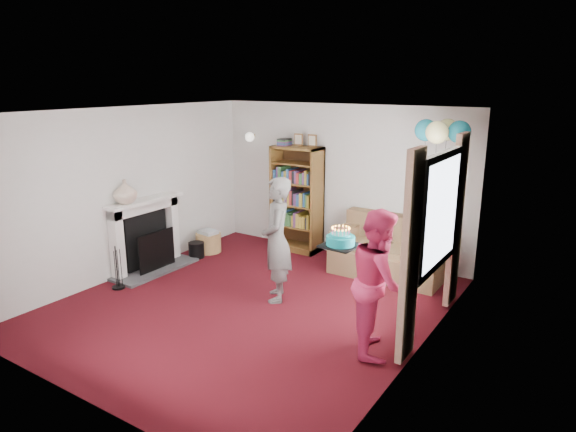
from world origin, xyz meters
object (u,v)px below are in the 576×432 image
Objects in this scene: sofa at (390,253)px; person_striped at (277,240)px; bookcase at (298,200)px; birthday_cake at (340,241)px; person_magenta at (379,282)px.

person_striped reaches higher than sofa.
bookcase reaches higher than birthday_cake.
sofa is 1.03× the size of person_magenta.
person_striped is at bearing -118.44° from sofa.
birthday_cake reaches higher than sofa.
person_striped is (0.89, -1.94, -0.05)m from bookcase.
bookcase is 3.56m from person_magenta.
bookcase is at bearing 20.40° from person_magenta.
birthday_cake is at bearing -84.16° from sofa.
sofa is (1.81, -0.23, -0.56)m from bookcase.
person_striped is 1.25m from birthday_cake.
birthday_cake is (1.14, -0.40, 0.30)m from person_striped.
person_striped is at bearing 160.46° from birthday_cake.
birthday_cake is at bearing 51.27° from person_magenta.
bookcase is 1.26× the size of person_magenta.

